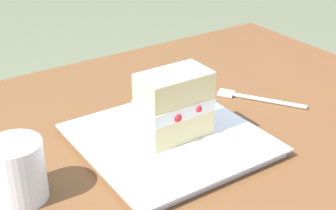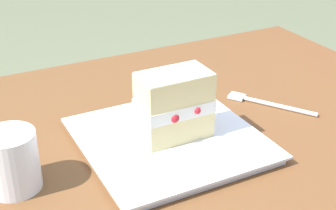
# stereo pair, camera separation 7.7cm
# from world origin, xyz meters

# --- Properties ---
(dessert_plate) EXTENTS (0.28, 0.28, 0.02)m
(dessert_plate) POSITION_xyz_m (0.20, 0.00, 0.70)
(dessert_plate) COLOR white
(dessert_plate) RESTS_ON patio_table
(cake_slice) EXTENTS (0.11, 0.07, 0.11)m
(cake_slice) POSITION_xyz_m (0.21, -0.00, 0.76)
(cake_slice) COLOR #EAD18C
(cake_slice) RESTS_ON dessert_plate
(dessert_fork) EXTENTS (0.11, 0.15, 0.01)m
(dessert_fork) POSITION_xyz_m (0.43, 0.04, 0.69)
(dessert_fork) COLOR silver
(dessert_fork) RESTS_ON patio_table
(coffee_cup) EXTENTS (0.08, 0.08, 0.09)m
(coffee_cup) POSITION_xyz_m (-0.05, 0.00, 0.73)
(coffee_cup) COLOR white
(coffee_cup) RESTS_ON patio_table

